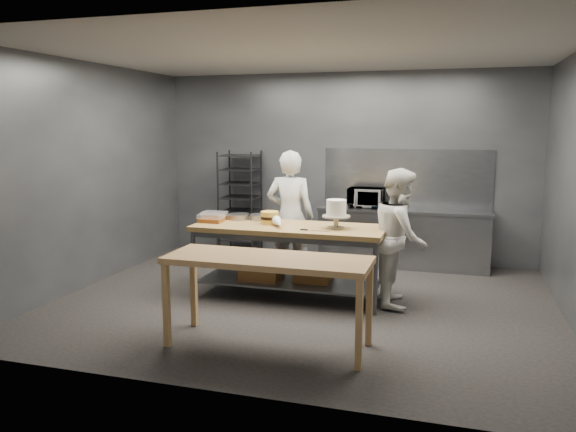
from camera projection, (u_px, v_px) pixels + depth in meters
The scene contains 16 objects.
ground at pixel (303, 302), 6.95m from camera, with size 6.00×6.00×0.00m, color black.
back_wall at pixel (344, 167), 9.08m from camera, with size 6.00×0.04×3.00m, color #4C4F54.
work_table at pixel (287, 252), 7.09m from camera, with size 2.40×0.90×0.92m.
near_counter at pixel (268, 266), 5.44m from camera, with size 2.00×0.70×0.90m.
back_counter at pixel (403, 237), 8.66m from camera, with size 2.60×0.60×0.90m.
splashback_panel at pixel (406, 178), 8.80m from camera, with size 2.60×0.02×0.90m, color slate.
speed_rack at pixel (240, 205), 9.27m from camera, with size 0.65×0.69×1.75m.
chef_behind at pixel (290, 216), 7.76m from camera, with size 0.67×0.44×1.83m, color silver.
chef_right at pixel (400, 237), 6.76m from camera, with size 0.81×0.63×1.66m, color white.
microwave at pixel (366, 198), 8.73m from camera, with size 0.54×0.37×0.30m, color black.
frosted_cake_stand at pixel (336, 210), 6.80m from camera, with size 0.34×0.34×0.35m.
layer_cake at pixel (270, 218), 7.14m from camera, with size 0.23×0.23×0.16m.
cake_pans at pixel (249, 217), 7.46m from camera, with size 0.56×0.32×0.07m.
piping_bag at pixel (279, 223), 6.87m from camera, with size 0.12×0.12×0.38m, color white.
offset_spatula at pixel (311, 230), 6.68m from camera, with size 0.36×0.02×0.02m.
pastry_clamshells at pixel (213, 217), 7.35m from camera, with size 0.35×0.41×0.11m.
Camera 1 is at (1.74, -6.46, 2.15)m, focal length 35.00 mm.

